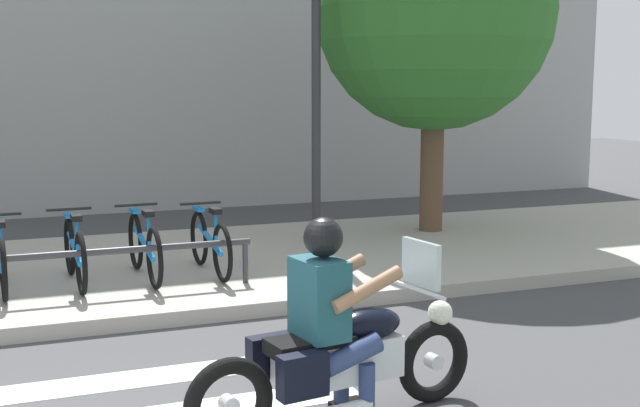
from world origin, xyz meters
name	(u,v)px	position (x,y,z in m)	size (l,w,h in m)	color
sidewalk	(26,280)	(0.00, 5.06, 0.07)	(24.00, 4.40, 0.15)	#A8A399
crosswalk_stripe_4	(149,377)	(0.79, 1.60, 0.00)	(2.80, 0.40, 0.01)	white
motorcycle	(340,360)	(1.85, 0.24, 0.45)	(2.19, 0.77, 1.19)	black
rider	(330,308)	(1.77, 0.23, 0.81)	(0.68, 0.60, 1.42)	#1E4C59
bicycle_3	(1,258)	(-0.25, 4.29, 0.50)	(0.48, 1.60, 0.77)	black
bicycle_4	(75,252)	(0.49, 4.29, 0.51)	(0.48, 1.62, 0.79)	black
bicycle_5	(144,247)	(1.22, 4.29, 0.51)	(0.48, 1.68, 0.79)	black
bicycle_6	(210,243)	(1.95, 4.29, 0.50)	(0.48, 1.60, 0.78)	black
bike_rack	(1,262)	(-0.25, 3.74, 0.57)	(4.99, 0.07, 0.49)	#333338
street_lamp	(316,55)	(3.68, 5.46, 2.65)	(0.28, 0.28, 4.38)	#2D2D33
tree_near_rack	(435,11)	(5.63, 5.86, 3.30)	(3.42, 3.42, 5.03)	brown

